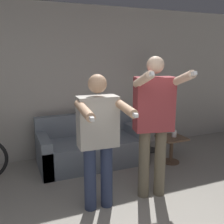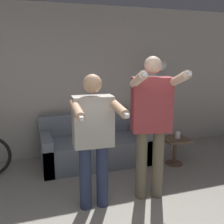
{
  "view_description": "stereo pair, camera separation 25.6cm",
  "coord_description": "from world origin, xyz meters",
  "px_view_note": "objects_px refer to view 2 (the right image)",
  "views": [
    {
      "loc": [
        -0.86,
        -1.42,
        1.77
      ],
      "look_at": [
        0.5,
        1.85,
        0.99
      ],
      "focal_mm": 42.0,
      "sensor_mm": 36.0,
      "label": 1
    },
    {
      "loc": [
        -0.62,
        -1.51,
        1.77
      ],
      "look_at": [
        0.5,
        1.85,
        0.99
      ],
      "focal_mm": 42.0,
      "sensor_mm": 36.0,
      "label": 2
    }
  ],
  "objects_px": {
    "floor_lamp": "(156,84)",
    "cup": "(178,135)",
    "couch": "(94,147)",
    "side_table": "(175,146)",
    "person_right": "(151,118)",
    "cat": "(96,108)",
    "person_left": "(94,134)"
  },
  "relations": [
    {
      "from": "floor_lamp",
      "to": "cup",
      "type": "relative_size",
      "value": 15.47
    },
    {
      "from": "couch",
      "to": "floor_lamp",
      "type": "xyz_separation_m",
      "value": [
        1.18,
        0.13,
        0.99
      ]
    },
    {
      "from": "side_table",
      "to": "cup",
      "type": "xyz_separation_m",
      "value": [
        0.04,
        -0.01,
        0.18
      ]
    },
    {
      "from": "cup",
      "to": "floor_lamp",
      "type": "bearing_deg",
      "value": 98.06
    },
    {
      "from": "side_table",
      "to": "person_right",
      "type": "bearing_deg",
      "value": -136.78
    },
    {
      "from": "cat",
      "to": "floor_lamp",
      "type": "height_order",
      "value": "floor_lamp"
    },
    {
      "from": "person_right",
      "to": "cup",
      "type": "bearing_deg",
      "value": 53.45
    },
    {
      "from": "person_left",
      "to": "cat",
      "type": "xyz_separation_m",
      "value": [
        0.46,
        1.62,
        -0.05
      ]
    },
    {
      "from": "side_table",
      "to": "floor_lamp",
      "type": "bearing_deg",
      "value": 94.8
    },
    {
      "from": "cup",
      "to": "person_right",
      "type": "bearing_deg",
      "value": -138.24
    },
    {
      "from": "person_right",
      "to": "cup",
      "type": "height_order",
      "value": "person_right"
    },
    {
      "from": "side_table",
      "to": "couch",
      "type": "bearing_deg",
      "value": 158.03
    },
    {
      "from": "side_table",
      "to": "cup",
      "type": "distance_m",
      "value": 0.19
    },
    {
      "from": "cat",
      "to": "floor_lamp",
      "type": "xyz_separation_m",
      "value": [
        1.05,
        -0.18,
        0.4
      ]
    },
    {
      "from": "cat",
      "to": "cup",
      "type": "bearing_deg",
      "value": -35.65
    },
    {
      "from": "cat",
      "to": "cup",
      "type": "xyz_separation_m",
      "value": [
        1.15,
        -0.82,
        -0.36
      ]
    },
    {
      "from": "cat",
      "to": "side_table",
      "type": "relative_size",
      "value": 1.11
    },
    {
      "from": "floor_lamp",
      "to": "cat",
      "type": "bearing_deg",
      "value": 170.06
    },
    {
      "from": "floor_lamp",
      "to": "cup",
      "type": "xyz_separation_m",
      "value": [
        0.09,
        -0.64,
        -0.76
      ]
    },
    {
      "from": "person_left",
      "to": "floor_lamp",
      "type": "xyz_separation_m",
      "value": [
        1.52,
        1.44,
        0.35
      ]
    },
    {
      "from": "person_right",
      "to": "cat",
      "type": "distance_m",
      "value": 1.65
    },
    {
      "from": "person_right",
      "to": "floor_lamp",
      "type": "height_order",
      "value": "person_right"
    },
    {
      "from": "cat",
      "to": "couch",
      "type": "bearing_deg",
      "value": -112.25
    },
    {
      "from": "couch",
      "to": "cat",
      "type": "distance_m",
      "value": 0.69
    },
    {
      "from": "couch",
      "to": "person_right",
      "type": "height_order",
      "value": "person_right"
    },
    {
      "from": "cup",
      "to": "cat",
      "type": "bearing_deg",
      "value": 144.35
    },
    {
      "from": "person_right",
      "to": "couch",
      "type": "bearing_deg",
      "value": 117.89
    },
    {
      "from": "floor_lamp",
      "to": "person_left",
      "type": "bearing_deg",
      "value": -136.53
    },
    {
      "from": "person_left",
      "to": "floor_lamp",
      "type": "distance_m",
      "value": 2.12
    },
    {
      "from": "person_left",
      "to": "cup",
      "type": "relative_size",
      "value": 14.41
    },
    {
      "from": "person_right",
      "to": "floor_lamp",
      "type": "bearing_deg",
      "value": 72.41
    },
    {
      "from": "cat",
      "to": "cup",
      "type": "height_order",
      "value": "cat"
    }
  ]
}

